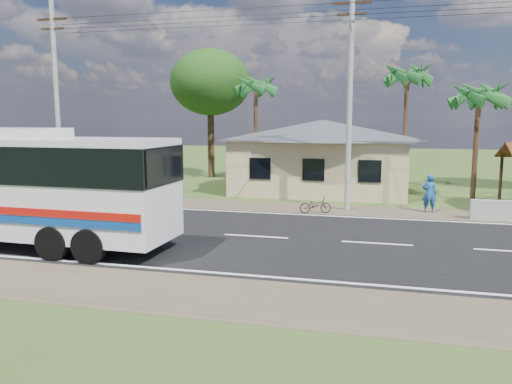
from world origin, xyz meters
TOP-DOWN VIEW (x-y plane):
  - ground at (0.00, 0.00)m, footprint 120.00×120.00m
  - road at (0.00, 0.00)m, footprint 120.00×16.00m
  - house at (1.00, 13.00)m, footprint 12.40×10.00m
  - utility_poles at (2.67, 6.49)m, footprint 32.80×2.22m
  - palm_near at (9.50, 11.00)m, footprint 2.80×2.80m
  - palm_mid at (6.00, 15.50)m, footprint 2.80×2.80m
  - palm_far at (-4.00, 16.00)m, footprint 2.80×2.80m
  - tree_behind_house at (-8.00, 18.00)m, footprint 6.00×6.00m
  - motorcycle at (1.60, 5.29)m, footprint 1.60×1.01m
  - person at (6.86, 6.88)m, footprint 0.72×0.51m

SIDE VIEW (x-z plane):
  - ground at x=0.00m, z-range 0.00..0.00m
  - road at x=0.00m, z-range -0.01..0.02m
  - motorcycle at x=1.60m, z-range 0.00..0.79m
  - person at x=6.86m, z-range 0.00..1.85m
  - house at x=1.00m, z-range 0.14..5.14m
  - palm_near at x=9.50m, z-range 2.36..9.06m
  - utility_poles at x=2.67m, z-range 0.27..11.27m
  - palm_far at x=-4.00m, z-range 2.83..10.53m
  - tree_behind_house at x=-8.00m, z-range 2.31..11.92m
  - palm_mid at x=6.00m, z-range 3.06..11.26m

